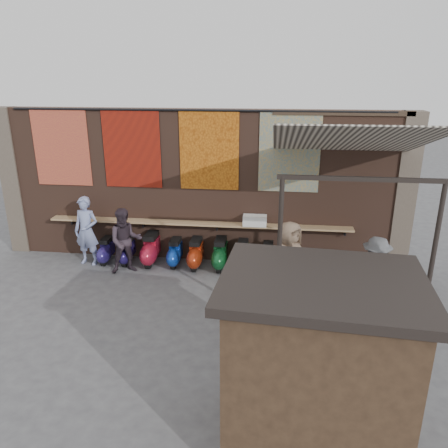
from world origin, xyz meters
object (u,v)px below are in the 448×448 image
object	(u,v)px
shelf_box	(255,220)
market_stall	(316,370)
shopper_navy	(344,292)
scooter_stool_6	(243,256)
scooter_stool_4	(196,254)
scooter_stool_5	(220,254)
scooter_stool_0	(106,251)
scooter_stool_3	(175,253)
scooter_stool_2	(151,249)
shopper_tan	(289,260)
diner_left	(87,231)
shopper_grey	(375,273)
scooter_stool_7	(268,258)
diner_right	(126,241)
scooter_stool_1	(127,251)

from	to	relation	value
shelf_box	market_stall	size ratio (longest dim) A/B	0.25
shopper_navy	scooter_stool_6	bearing A→B (deg)	-70.26
scooter_stool_4	market_stall	world-z (taller)	market_stall
scooter_stool_5	scooter_stool_0	bearing A→B (deg)	179.54
scooter_stool_0	scooter_stool_3	world-z (taller)	scooter_stool_3
scooter_stool_2	shopper_tan	bearing A→B (deg)	-21.36
scooter_stool_4	market_stall	size ratio (longest dim) A/B	0.34
diner_left	shopper_grey	distance (m)	7.20
scooter_stool_3	scooter_stool_5	size ratio (longest dim) A/B	0.89
shelf_box	scooter_stool_2	distance (m)	2.86
scooter_stool_3	market_stall	xyz separation A→B (m)	(3.16, -5.54, 0.84)
scooter_stool_6	shelf_box	bearing A→B (deg)	43.17
shelf_box	diner_left	distance (m)	4.42
scooter_stool_5	scooter_stool_7	world-z (taller)	scooter_stool_5
scooter_stool_4	diner_left	distance (m)	2.93
shopper_navy	shopper_grey	xyz separation A→B (m)	(0.75, 0.84, 0.05)
scooter_stool_7	diner_right	bearing A→B (deg)	-172.78
scooter_stool_5	scooter_stool_1	bearing A→B (deg)	179.02
scooter_stool_0	scooter_stool_2	xyz separation A→B (m)	(1.22, 0.03, 0.08)
shelf_box	scooter_stool_0	size ratio (longest dim) A/B	0.86
diner_right	shopper_tan	world-z (taller)	shopper_tan
scooter_stool_0	scooter_stool_5	distance (m)	3.08
shopper_tan	shopper_navy	bearing A→B (deg)	-94.57
scooter_stool_1	shopper_tan	distance (m)	4.48
diner_right	shopper_tan	size ratio (longest dim) A/B	0.94
diner_right	scooter_stool_0	bearing A→B (deg)	123.74
scooter_stool_1	scooter_stool_4	distance (m)	1.87
scooter_stool_2	scooter_stool_6	size ratio (longest dim) A/B	1.13
scooter_stool_4	market_stall	distance (m)	6.11
scooter_stool_5	diner_right	distance (m)	2.43
shelf_box	scooter_stool_4	size ratio (longest dim) A/B	0.75
shopper_navy	shopper_tan	size ratio (longest dim) A/B	0.85
scooter_stool_1	diner_left	world-z (taller)	diner_left
scooter_stool_6	scooter_stool_5	bearing A→B (deg)	-175.52
scooter_stool_1	scooter_stool_3	world-z (taller)	scooter_stool_3
scooter_stool_4	scooter_stool_3	bearing A→B (deg)	173.59
scooter_stool_1	scooter_stool_0	bearing A→B (deg)	-178.14
scooter_stool_4	scooter_stool_5	world-z (taller)	scooter_stool_5
scooter_stool_5	scooter_stool_7	size ratio (longest dim) A/B	1.08
scooter_stool_5	market_stall	distance (m)	5.88
scooter_stool_5	diner_left	world-z (taller)	diner_left
shelf_box	shopper_navy	world-z (taller)	shopper_navy
diner_left	diner_right	bearing A→B (deg)	-10.68
scooter_stool_5	diner_right	world-z (taller)	diner_right
shopper_tan	market_stall	distance (m)	4.17
scooter_stool_2	scooter_stool_4	xyz separation A→B (m)	(1.22, -0.07, -0.04)
shopper_tan	diner_left	bearing A→B (deg)	118.37
market_stall	scooter_stool_6	bearing A→B (deg)	108.35
scooter_stool_1	scooter_stool_7	bearing A→B (deg)	-1.09
scooter_stool_0	scooter_stool_3	distance (m)	1.88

